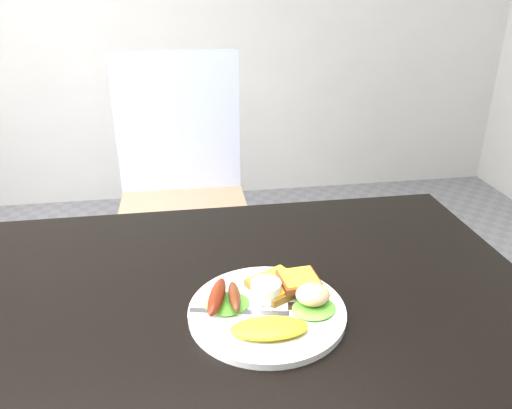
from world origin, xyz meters
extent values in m
cube|color=black|center=(0.00, 0.00, 0.73)|extent=(1.20, 0.80, 0.04)
cube|color=tan|center=(-0.05, 0.99, 0.45)|extent=(0.48, 0.48, 0.06)
imported|color=navy|center=(-0.23, 0.57, 0.81)|extent=(0.69, 0.58, 1.62)
cylinder|color=white|center=(0.08, -0.04, 0.76)|extent=(0.27, 0.27, 0.01)
ellipsoid|color=#338A28|center=(0.02, -0.02, 0.77)|extent=(0.09, 0.08, 0.01)
ellipsoid|color=green|center=(0.16, -0.06, 0.77)|extent=(0.09, 0.09, 0.01)
ellipsoid|color=gold|center=(0.08, -0.11, 0.77)|extent=(0.13, 0.07, 0.02)
ellipsoid|color=maroon|center=(0.00, -0.02, 0.78)|extent=(0.05, 0.11, 0.03)
ellipsoid|color=#5A2213|center=(0.03, -0.03, 0.78)|extent=(0.02, 0.08, 0.02)
cylinder|color=white|center=(0.09, -0.01, 0.78)|extent=(0.07, 0.07, 0.03)
cube|color=brown|center=(0.11, 0.01, 0.77)|extent=(0.12, 0.12, 0.01)
cube|color=brown|center=(0.15, 0.00, 0.78)|extent=(0.07, 0.07, 0.01)
ellipsoid|color=beige|center=(0.16, -0.05, 0.79)|extent=(0.07, 0.07, 0.03)
cube|color=#ADAFB7|center=(0.04, -0.05, 0.76)|extent=(0.17, 0.05, 0.00)
camera|label=1|loc=(-0.04, -0.72, 1.28)|focal=35.00mm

